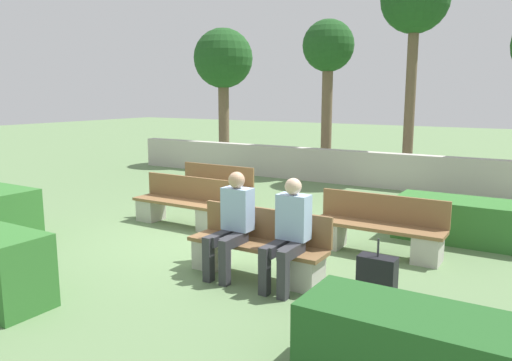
{
  "coord_description": "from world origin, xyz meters",
  "views": [
    {
      "loc": [
        4.52,
        -6.19,
        2.27
      ],
      "look_at": [
        0.42,
        0.5,
        0.9
      ],
      "focal_mm": 35.0,
      "sensor_mm": 36.0,
      "label": 1
    }
  ],
  "objects_px": {
    "tree_center_left": "(328,52)",
    "person_seated_woman": "(288,229)",
    "person_seated_man": "(232,220)",
    "bench_left_side": "(378,232)",
    "bench_front": "(258,251)",
    "tree_center_right": "(415,4)",
    "bench_right_side": "(181,207)",
    "suitcase": "(377,280)",
    "tree_leftmost": "(223,61)",
    "bench_back": "(213,191)"
  },
  "relations": [
    {
      "from": "suitcase",
      "to": "tree_center_right",
      "type": "height_order",
      "value": "tree_center_right"
    },
    {
      "from": "bench_back",
      "to": "tree_center_left",
      "type": "height_order",
      "value": "tree_center_left"
    },
    {
      "from": "person_seated_man",
      "to": "tree_leftmost",
      "type": "bearing_deg",
      "value": 125.67
    },
    {
      "from": "person_seated_man",
      "to": "tree_leftmost",
      "type": "xyz_separation_m",
      "value": [
        -6.01,
        8.37,
        2.57
      ]
    },
    {
      "from": "tree_leftmost",
      "to": "tree_center_right",
      "type": "xyz_separation_m",
      "value": [
        6.01,
        -0.21,
        1.18
      ]
    },
    {
      "from": "tree_leftmost",
      "to": "tree_center_right",
      "type": "height_order",
      "value": "tree_center_right"
    },
    {
      "from": "person_seated_woman",
      "to": "tree_center_right",
      "type": "bearing_deg",
      "value": 95.5
    },
    {
      "from": "suitcase",
      "to": "tree_leftmost",
      "type": "height_order",
      "value": "tree_leftmost"
    },
    {
      "from": "bench_front",
      "to": "person_seated_man",
      "type": "xyz_separation_m",
      "value": [
        -0.29,
        -0.14,
        0.4
      ]
    },
    {
      "from": "bench_front",
      "to": "tree_center_left",
      "type": "relative_size",
      "value": 0.43
    },
    {
      "from": "bench_back",
      "to": "person_seated_man",
      "type": "height_order",
      "value": "person_seated_man"
    },
    {
      "from": "tree_center_left",
      "to": "person_seated_man",
      "type": "bearing_deg",
      "value": -74.47
    },
    {
      "from": "tree_center_left",
      "to": "tree_center_right",
      "type": "height_order",
      "value": "tree_center_right"
    },
    {
      "from": "person_seated_man",
      "to": "bench_left_side",
      "type": "bearing_deg",
      "value": 53.99
    },
    {
      "from": "bench_front",
      "to": "bench_right_side",
      "type": "bearing_deg",
      "value": 149.57
    },
    {
      "from": "tree_leftmost",
      "to": "tree_center_left",
      "type": "xyz_separation_m",
      "value": [
        3.8,
        -0.43,
        0.09
      ]
    },
    {
      "from": "tree_center_right",
      "to": "bench_right_side",
      "type": "bearing_deg",
      "value": -108.12
    },
    {
      "from": "bench_front",
      "to": "person_seated_man",
      "type": "height_order",
      "value": "person_seated_man"
    },
    {
      "from": "bench_back",
      "to": "suitcase",
      "type": "distance_m",
      "value": 5.25
    },
    {
      "from": "bench_front",
      "to": "tree_leftmost",
      "type": "height_order",
      "value": "tree_leftmost"
    },
    {
      "from": "person_seated_woman",
      "to": "tree_leftmost",
      "type": "xyz_separation_m",
      "value": [
        -6.8,
        8.37,
        2.58
      ]
    },
    {
      "from": "bench_left_side",
      "to": "person_seated_man",
      "type": "bearing_deg",
      "value": -114.89
    },
    {
      "from": "tree_center_right",
      "to": "person_seated_woman",
      "type": "bearing_deg",
      "value": -84.5
    },
    {
      "from": "bench_back",
      "to": "tree_center_left",
      "type": "xyz_separation_m",
      "value": [
        0.33,
        4.92,
        3.07
      ]
    },
    {
      "from": "person_seated_man",
      "to": "tree_center_right",
      "type": "xyz_separation_m",
      "value": [
        0.01,
        8.16,
        3.75
      ]
    },
    {
      "from": "person_seated_man",
      "to": "tree_center_left",
      "type": "bearing_deg",
      "value": 105.53
    },
    {
      "from": "person_seated_woman",
      "to": "tree_center_left",
      "type": "xyz_separation_m",
      "value": [
        -3.0,
        7.94,
        2.67
      ]
    },
    {
      "from": "bench_left_side",
      "to": "bench_back",
      "type": "distance_m",
      "value": 4.02
    },
    {
      "from": "bench_front",
      "to": "bench_left_side",
      "type": "distance_m",
      "value": 1.94
    },
    {
      "from": "bench_right_side",
      "to": "tree_center_right",
      "type": "xyz_separation_m",
      "value": [
        2.16,
        6.59,
        4.15
      ]
    },
    {
      "from": "bench_left_side",
      "to": "bench_right_side",
      "type": "bearing_deg",
      "value": -165.22
    },
    {
      "from": "bench_front",
      "to": "tree_center_left",
      "type": "bearing_deg",
      "value": 107.73
    },
    {
      "from": "bench_back",
      "to": "person_seated_woman",
      "type": "xyz_separation_m",
      "value": [
        3.33,
        -3.02,
        0.4
      ]
    },
    {
      "from": "bench_left_side",
      "to": "tree_center_right",
      "type": "relative_size",
      "value": 0.34
    },
    {
      "from": "person_seated_man",
      "to": "suitcase",
      "type": "bearing_deg",
      "value": 3.22
    },
    {
      "from": "tree_center_right",
      "to": "tree_leftmost",
      "type": "bearing_deg",
      "value": 178.02
    },
    {
      "from": "tree_leftmost",
      "to": "bench_left_side",
      "type": "bearing_deg",
      "value": -41.99
    },
    {
      "from": "bench_back",
      "to": "bench_front",
      "type": "bearing_deg",
      "value": -38.86
    },
    {
      "from": "bench_front",
      "to": "bench_right_side",
      "type": "xyz_separation_m",
      "value": [
        -2.43,
        1.43,
        -0.0
      ]
    },
    {
      "from": "person_seated_woman",
      "to": "tree_center_left",
      "type": "distance_m",
      "value": 8.9
    },
    {
      "from": "tree_center_left",
      "to": "person_seated_woman",
      "type": "bearing_deg",
      "value": -69.3
    },
    {
      "from": "suitcase",
      "to": "tree_center_right",
      "type": "bearing_deg",
      "value": 102.77
    },
    {
      "from": "tree_center_right",
      "to": "bench_back",
      "type": "bearing_deg",
      "value": -116.31
    },
    {
      "from": "tree_leftmost",
      "to": "tree_center_left",
      "type": "distance_m",
      "value": 3.82
    },
    {
      "from": "bench_left_side",
      "to": "suitcase",
      "type": "distance_m",
      "value": 1.77
    },
    {
      "from": "bench_left_side",
      "to": "tree_center_left",
      "type": "xyz_separation_m",
      "value": [
        -3.51,
        6.15,
        3.06
      ]
    },
    {
      "from": "bench_left_side",
      "to": "suitcase",
      "type": "bearing_deg",
      "value": -61.28
    },
    {
      "from": "bench_left_side",
      "to": "suitcase",
      "type": "relative_size",
      "value": 2.56
    },
    {
      "from": "bench_left_side",
      "to": "tree_leftmost",
      "type": "bearing_deg",
      "value": 149.12
    },
    {
      "from": "tree_leftmost",
      "to": "tree_center_right",
      "type": "bearing_deg",
      "value": -1.98
    }
  ]
}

